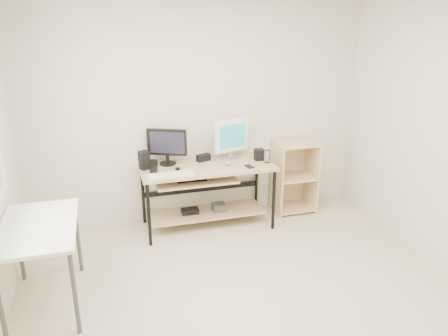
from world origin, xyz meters
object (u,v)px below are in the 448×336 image
white_imac (232,137)px  audio_controller (154,167)px  shelf_unit (293,176)px  side_table (39,234)px  desk (205,183)px  black_monitor (167,144)px

white_imac → audio_controller: bearing=175.7°
shelf_unit → white_imac: 0.99m
side_table → white_imac: 2.38m
audio_controller → side_table: bearing=-115.4°
side_table → shelf_unit: bearing=23.3°
desk → audio_controller: 0.66m
shelf_unit → desk: bearing=-172.2°
side_table → audio_controller: size_ratio=6.39×
desk → white_imac: white_imac is taller
shelf_unit → black_monitor: 1.66m
white_imac → desk: bearing=-176.8°
side_table → black_monitor: 1.79m
black_monitor → shelf_unit: bearing=23.9°
black_monitor → audio_controller: (-0.19, -0.26, -0.16)m
audio_controller → black_monitor: bearing=76.5°
audio_controller → shelf_unit: bearing=31.0°
desk → white_imac: 0.63m
white_imac → shelf_unit: bearing=-17.7°
shelf_unit → audio_controller: 1.82m
black_monitor → audio_controller: bearing=-102.1°
white_imac → audio_controller: white_imac is taller
black_monitor → audio_controller: black_monitor is taller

